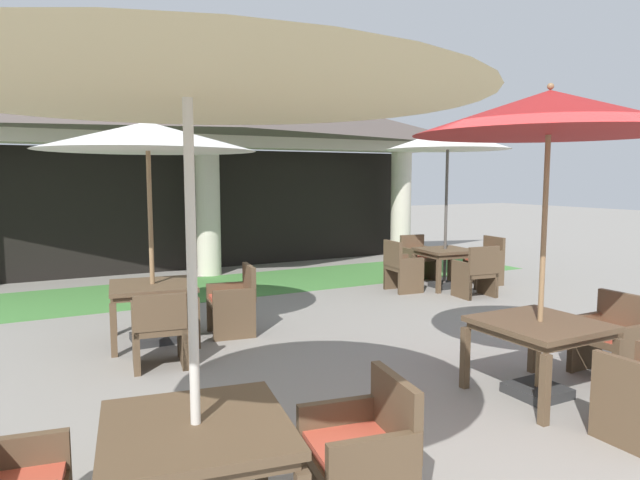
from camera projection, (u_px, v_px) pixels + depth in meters
name	position (u px, v px, depth m)	size (l,w,h in m)	color
ground_plane	(586.00, 470.00, 3.90)	(60.00, 60.00, 0.00)	gray
background_pavilion	(205.00, 119.00, 11.42)	(10.92, 3.05, 4.12)	beige
lawn_strip	(231.00, 285.00, 10.52)	(12.72, 2.33, 0.01)	#47843D
patio_table_near_foreground	(153.00, 291.00, 6.88)	(1.12, 1.12, 0.73)	brown
patio_umbrella_near_foreground	(148.00, 139.00, 6.67)	(2.57, 2.57, 2.74)	#2D2D2D
patio_chair_near_foreground_south	(159.00, 329.00, 5.98)	(0.62, 0.62, 0.83)	brown
patio_chair_near_foreground_east	(233.00, 303.00, 7.24)	(0.62, 0.62, 0.89)	brown
patio_table_mid_left	(196.00, 441.00, 2.95)	(1.10, 1.10, 0.74)	brown
patio_umbrella_mid_left	(187.00, 70.00, 2.74)	(2.96, 2.96, 2.78)	#2D2D2D
patio_chair_mid_left_east	(361.00, 456.00, 3.28)	(0.64, 0.67, 0.86)	brown
patio_table_mid_right	(540.00, 331.00, 5.17)	(1.01, 1.01, 0.71)	brown
patio_umbrella_mid_right	(549.00, 115.00, 4.95)	(2.39, 2.39, 2.84)	#2D2D2D
patio_chair_mid_right_east	(612.00, 339.00, 5.69)	(0.50, 0.61, 0.84)	brown
patio_table_far_back	(445.00, 254.00, 10.29)	(0.97, 0.97, 0.71)	brown
patio_umbrella_far_back	(448.00, 141.00, 10.06)	(2.22, 2.22, 2.94)	#2D2D2D
patio_chair_far_back_east	(485.00, 262.00, 10.66)	(0.58, 0.63, 0.90)	brown
patio_chair_far_back_south	(476.00, 274.00, 9.47)	(0.65, 0.56, 0.88)	brown
patio_chair_far_back_west	(402.00, 268.00, 9.97)	(0.55, 0.63, 0.91)	brown
patio_chair_far_back_north	(418.00, 259.00, 11.15)	(0.61, 0.63, 0.87)	brown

